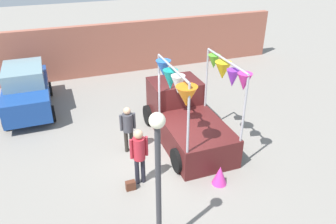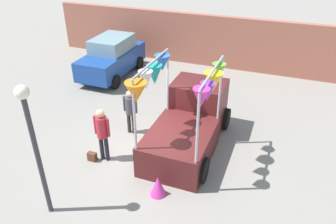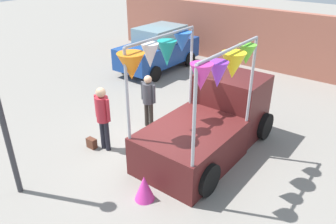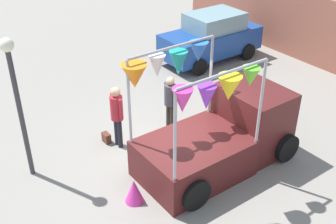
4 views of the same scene
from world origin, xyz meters
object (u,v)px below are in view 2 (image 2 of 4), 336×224
(handbag, at_px, (92,157))
(street_lamp, at_px, (32,134))
(folded_kite_bundle_magenta, at_px, (158,186))
(person_customer, at_px, (102,130))
(person_vendor, at_px, (130,108))
(parked_car, at_px, (112,57))
(vendor_truck, at_px, (189,119))

(handbag, xyz_separation_m, street_lamp, (0.12, -2.19, 2.23))
(street_lamp, distance_m, folded_kite_bundle_magenta, 3.52)
(person_customer, bearing_deg, person_vendor, 86.90)
(handbag, distance_m, folded_kite_bundle_magenta, 2.60)
(folded_kite_bundle_magenta, bearing_deg, parked_car, 127.38)
(person_vendor, bearing_deg, handbag, -103.16)
(person_vendor, distance_m, folded_kite_bundle_magenta, 3.34)
(person_customer, height_order, street_lamp, street_lamp)
(parked_car, distance_m, street_lamp, 8.95)
(person_customer, height_order, handbag, person_customer)
(vendor_truck, relative_size, handbag, 15.00)
(handbag, relative_size, street_lamp, 0.08)
(handbag, height_order, street_lamp, street_lamp)
(person_customer, relative_size, person_vendor, 1.09)
(folded_kite_bundle_magenta, bearing_deg, handbag, 165.60)
(person_vendor, bearing_deg, parked_car, 126.24)
(parked_car, xyz_separation_m, handbag, (2.71, -6.18, -0.80))
(person_customer, bearing_deg, handbag, -150.26)
(person_vendor, relative_size, folded_kite_bundle_magenta, 2.75)
(handbag, bearing_deg, folded_kite_bundle_magenta, -14.40)
(street_lamp, bearing_deg, parked_car, 108.69)
(person_vendor, xyz_separation_m, handbag, (-0.44, -1.89, -0.86))
(person_customer, distance_m, person_vendor, 1.69)
(person_customer, height_order, folded_kite_bundle_magenta, person_customer)
(vendor_truck, relative_size, person_customer, 2.33)
(parked_car, distance_m, person_customer, 6.72)
(street_lamp, bearing_deg, person_customer, 84.60)
(street_lamp, xyz_separation_m, folded_kite_bundle_magenta, (2.39, 1.54, -2.07))
(vendor_truck, distance_m, folded_kite_bundle_magenta, 2.75)
(parked_car, height_order, person_customer, parked_car)
(person_customer, relative_size, street_lamp, 0.50)
(vendor_truck, distance_m, parked_car, 6.68)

